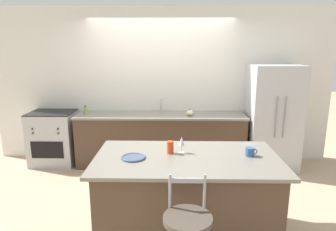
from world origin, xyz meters
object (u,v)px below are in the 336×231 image
(tumbler_cup, at_px, (170,147))
(dinner_plate, at_px, (133,157))
(soap_bottle, at_px, (85,110))
(coffee_mug, at_px, (250,152))
(oven_range, at_px, (54,138))
(bar_stool_near, at_px, (187,231))
(pumpkin_decoration, at_px, (190,113))
(refrigerator, at_px, (272,117))
(wine_glass, at_px, (182,142))

(tumbler_cup, bearing_deg, dinner_plate, -157.93)
(soap_bottle, bearing_deg, tumbler_cup, -52.87)
(soap_bottle, bearing_deg, coffee_mug, -41.04)
(oven_range, relative_size, tumbler_cup, 6.92)
(bar_stool_near, height_order, coffee_mug, bar_stool_near)
(bar_stool_near, height_order, tumbler_cup, tumbler_cup)
(oven_range, xyz_separation_m, pumpkin_decoration, (2.37, -0.11, 0.48))
(refrigerator, xyz_separation_m, pumpkin_decoration, (-1.39, -0.05, 0.07))
(refrigerator, relative_size, bar_stool_near, 1.73)
(bar_stool_near, relative_size, pumpkin_decoration, 8.51)
(tumbler_cup, bearing_deg, coffee_mug, -4.11)
(soap_bottle, bearing_deg, pumpkin_decoration, -3.74)
(refrigerator, bearing_deg, oven_range, 178.98)
(dinner_plate, distance_m, pumpkin_decoration, 2.11)
(oven_range, bearing_deg, bar_stool_near, -52.03)
(wine_glass, xyz_separation_m, tumbler_cup, (-0.12, -0.02, -0.06))
(oven_range, bearing_deg, tumbler_cup, -43.36)
(bar_stool_near, distance_m, dinner_plate, 0.97)
(refrigerator, height_order, soap_bottle, refrigerator)
(coffee_mug, bearing_deg, pumpkin_decoration, 105.63)
(refrigerator, distance_m, tumbler_cup, 2.54)
(oven_range, bearing_deg, soap_bottle, 0.27)
(dinner_plate, height_order, soap_bottle, soap_bottle)
(tumbler_cup, distance_m, soap_bottle, 2.45)
(bar_stool_near, relative_size, coffee_mug, 8.00)
(oven_range, height_order, pumpkin_decoration, pumpkin_decoration)
(pumpkin_decoration, bearing_deg, tumbler_cup, -99.37)
(refrigerator, bearing_deg, wine_glass, -130.04)
(oven_range, distance_m, pumpkin_decoration, 2.42)
(coffee_mug, xyz_separation_m, pumpkin_decoration, (-0.53, 1.90, -0.01))
(wine_glass, relative_size, tumbler_cup, 1.33)
(wine_glass, bearing_deg, pumpkin_decoration, 84.27)
(bar_stool_near, distance_m, coffee_mug, 1.14)
(pumpkin_decoration, bearing_deg, wine_glass, -95.73)
(coffee_mug, bearing_deg, refrigerator, 66.29)
(wine_glass, bearing_deg, dinner_plate, -161.01)
(dinner_plate, bearing_deg, oven_range, 128.79)
(wine_glass, height_order, pumpkin_decoration, wine_glass)
(bar_stool_near, height_order, pumpkin_decoration, pumpkin_decoration)
(oven_range, distance_m, soap_bottle, 0.77)
(refrigerator, bearing_deg, tumbler_cup, -131.86)
(bar_stool_near, xyz_separation_m, tumbler_cup, (-0.15, 0.89, 0.40))
(pumpkin_decoration, distance_m, soap_bottle, 1.79)
(dinner_plate, bearing_deg, pumpkin_decoration, 71.16)
(tumbler_cup, relative_size, soap_bottle, 0.92)
(tumbler_cup, bearing_deg, refrigerator, 48.14)
(refrigerator, bearing_deg, soap_bottle, 178.74)
(refrigerator, bearing_deg, coffee_mug, -113.71)
(dinner_plate, height_order, tumbler_cup, tumbler_cup)
(bar_stool_near, bearing_deg, soap_bottle, 119.82)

